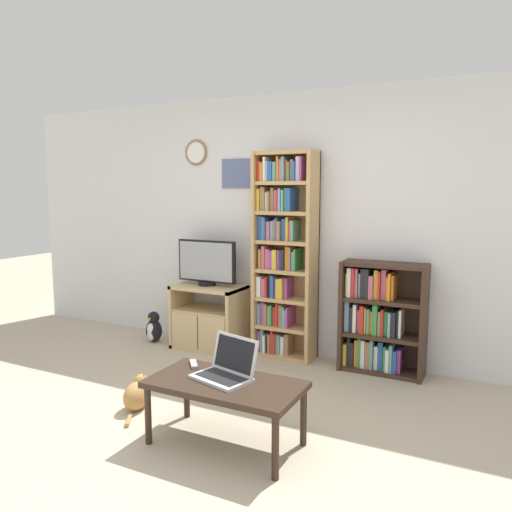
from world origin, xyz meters
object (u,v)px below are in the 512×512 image
object	(u,v)px
coffee_table	(225,389)
penguin_figurine	(153,328)
bookshelf_tall	(282,254)
remote_near_laptop	(194,364)
bookshelf_short	(378,319)
cat	(137,394)
television	(207,263)
tv_stand	(208,317)
laptop	(227,368)

from	to	relation	value
coffee_table	penguin_figurine	distance (m)	2.42
bookshelf_tall	penguin_figurine	xyz separation A→B (m)	(-1.44, -0.22, -0.88)
remote_near_laptop	bookshelf_short	bearing A→B (deg)	21.23
coffee_table	cat	world-z (taller)	coffee_table
television	coffee_table	bearing A→B (deg)	-54.47
remote_near_laptop	penguin_figurine	xyz separation A→B (m)	(-1.48, 1.41, -0.28)
tv_stand	remote_near_laptop	distance (m)	1.72
coffee_table	cat	xyz separation A→B (m)	(-0.87, 0.16, -0.27)
tv_stand	cat	xyz separation A→B (m)	(0.31, -1.51, -0.22)
bookshelf_short	bookshelf_tall	bearing A→B (deg)	179.85
television	cat	distance (m)	1.74
television	coffee_table	distance (m)	2.13
television	bookshelf_tall	xyz separation A→B (m)	(0.81, 0.11, 0.12)
remote_near_laptop	cat	distance (m)	0.61
cat	penguin_figurine	xyz separation A→B (m)	(-0.96, 1.41, 0.04)
tv_stand	television	bearing A→B (deg)	150.27
remote_near_laptop	penguin_figurine	size ratio (longest dim) A/B	0.45
tv_stand	penguin_figurine	world-z (taller)	tv_stand
laptop	penguin_figurine	xyz separation A→B (m)	(-1.80, 1.50, -0.34)
penguin_figurine	bookshelf_short	bearing A→B (deg)	5.25
coffee_table	penguin_figurine	world-z (taller)	coffee_table
tv_stand	bookshelf_tall	bearing A→B (deg)	8.98
television	bookshelf_tall	size ratio (longest dim) A/B	0.33
bookshelf_tall	cat	bearing A→B (deg)	-106.40
television	tv_stand	bearing A→B (deg)	-29.73
bookshelf_tall	coffee_table	xyz separation A→B (m)	(0.39, -1.79, -0.65)
coffee_table	remote_near_laptop	world-z (taller)	remote_near_laptop
laptop	remote_near_laptop	world-z (taller)	laptop
tv_stand	coffee_table	xyz separation A→B (m)	(1.18, -1.67, 0.05)
bookshelf_short	laptop	distance (m)	1.82
penguin_figurine	cat	bearing A→B (deg)	-55.80
penguin_figurine	laptop	bearing A→B (deg)	-39.82
remote_near_laptop	penguin_figurine	distance (m)	2.06
cat	penguin_figurine	size ratio (longest dim) A/B	1.25
tv_stand	penguin_figurine	bearing A→B (deg)	-171.42
cat	penguin_figurine	distance (m)	1.70
cat	television	bearing A→B (deg)	91.37
bookshelf_tall	bookshelf_short	xyz separation A→B (m)	(0.96, -0.00, -0.54)
tv_stand	television	size ratio (longest dim) A/B	1.09
cat	laptop	bearing A→B (deg)	-17.21
coffee_table	tv_stand	bearing A→B (deg)	125.28
remote_near_laptop	cat	xyz separation A→B (m)	(-0.52, 0.00, -0.32)
television	laptop	bearing A→B (deg)	-53.96
bookshelf_tall	bookshelf_short	world-z (taller)	bookshelf_tall
bookshelf_tall	coffee_table	distance (m)	1.94
bookshelf_short	remote_near_laptop	bearing A→B (deg)	-119.31
television	remote_near_laptop	size ratio (longest dim) A/B	4.39
laptop	remote_near_laptop	size ratio (longest dim) A/B	2.90
bookshelf_tall	cat	distance (m)	1.93
penguin_figurine	television	bearing A→B (deg)	9.78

